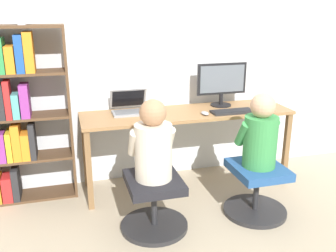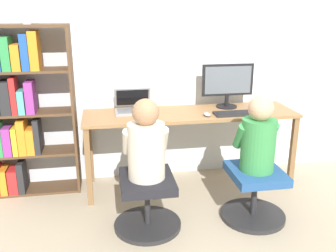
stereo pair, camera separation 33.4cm
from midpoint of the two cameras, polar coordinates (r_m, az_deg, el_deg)
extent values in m
plane|color=tan|center=(3.62, 1.50, -10.70)|extent=(14.00, 14.00, 0.00)
cube|color=silver|center=(3.80, -1.16, 11.37)|extent=(10.00, 0.05, 2.60)
cube|color=olive|center=(3.58, 0.28, 1.94)|extent=(2.02, 0.56, 0.03)
cube|color=brown|center=(3.36, -14.78, -6.70)|extent=(0.05, 0.05, 0.73)
cube|color=brown|center=(3.87, 15.23, -3.42)|extent=(0.05, 0.05, 0.73)
cube|color=brown|center=(3.80, -14.98, -3.80)|extent=(0.05, 0.05, 0.73)
cube|color=brown|center=(4.26, 12.01, -1.23)|extent=(0.05, 0.05, 0.73)
cylinder|color=black|center=(3.81, 5.57, 3.18)|extent=(0.21, 0.21, 0.01)
cylinder|color=black|center=(3.80, 5.59, 4.06)|extent=(0.04, 0.04, 0.11)
cube|color=black|center=(3.76, 5.69, 7.16)|extent=(0.52, 0.02, 0.31)
cube|color=slate|center=(3.74, 5.76, 7.12)|extent=(0.47, 0.01, 0.27)
cube|color=gray|center=(3.54, -8.30, 1.97)|extent=(0.35, 0.21, 0.02)
cube|color=slate|center=(3.53, -8.31, 2.15)|extent=(0.31, 0.17, 0.00)
cube|color=gray|center=(3.66, -8.71, 4.20)|extent=(0.35, 0.10, 0.20)
cube|color=black|center=(3.66, -8.70, 4.14)|extent=(0.31, 0.09, 0.17)
cube|color=#232326|center=(3.56, 7.19, 2.15)|extent=(0.41, 0.15, 0.02)
cube|color=black|center=(3.56, 7.20, 2.35)|extent=(0.38, 0.12, 0.00)
ellipsoid|color=#99999E|center=(3.47, 2.93, 1.92)|extent=(0.06, 0.11, 0.03)
cylinder|color=#262628|center=(3.40, 10.29, -12.61)|extent=(0.55, 0.55, 0.04)
cylinder|color=#262628|center=(3.31, 10.47, -9.82)|extent=(0.05, 0.05, 0.34)
cube|color=#234C84|center=(3.23, 10.67, -6.60)|extent=(0.42, 0.47, 0.07)
cylinder|color=#262628|center=(3.16, -5.23, -14.94)|extent=(0.55, 0.55, 0.04)
cylinder|color=#262628|center=(3.07, -5.33, -11.99)|extent=(0.05, 0.05, 0.34)
cube|color=black|center=(2.97, -5.44, -8.57)|extent=(0.42, 0.47, 0.07)
cylinder|color=#388C47|center=(3.13, 10.93, -2.42)|extent=(0.28, 0.28, 0.43)
sphere|color=tan|center=(3.04, 11.26, 3.01)|extent=(0.20, 0.20, 0.20)
cylinder|color=#388C47|center=(3.11, 8.33, -1.21)|extent=(0.08, 0.19, 0.24)
cylinder|color=#388C47|center=(3.22, 12.60, -0.78)|extent=(0.08, 0.19, 0.24)
cylinder|color=beige|center=(2.87, -5.59, -4.02)|extent=(0.29, 0.29, 0.44)
sphere|color=#A87A56|center=(2.77, -5.78, 1.97)|extent=(0.20, 0.20, 0.20)
cylinder|color=beige|center=(2.88, -8.53, -2.64)|extent=(0.08, 0.19, 0.25)
cylinder|color=beige|center=(2.93, -3.22, -2.16)|extent=(0.08, 0.19, 0.25)
cube|color=#513823|center=(3.58, -17.35, 1.81)|extent=(0.02, 0.28, 1.58)
cube|color=#513823|center=(3.89, -22.32, -9.78)|extent=(0.79, 0.27, 0.02)
cube|color=#513823|center=(3.74, -23.02, -4.46)|extent=(0.79, 0.27, 0.02)
cube|color=#513823|center=(3.62, -23.75, 1.26)|extent=(0.79, 0.27, 0.02)
cube|color=#513823|center=(3.54, -24.53, 7.31)|extent=(0.79, 0.27, 0.02)
cube|color=#513823|center=(3.50, -25.37, 13.56)|extent=(0.79, 0.27, 0.02)
cube|color=red|center=(3.83, -25.56, -8.49)|extent=(0.09, 0.19, 0.23)
cube|color=#262628|center=(3.81, -24.51, -7.94)|extent=(0.06, 0.20, 0.30)
cube|color=#8C338C|center=(3.67, -26.48, -2.91)|extent=(0.07, 0.16, 0.27)
cube|color=gold|center=(3.69, -25.38, -2.69)|extent=(0.05, 0.22, 0.26)
cube|color=orange|center=(3.66, -24.50, -2.17)|extent=(0.07, 0.21, 0.33)
cube|color=orange|center=(3.65, -23.33, -2.77)|extent=(0.07, 0.19, 0.24)
cube|color=#262628|center=(3.64, -22.43, -1.99)|extent=(0.05, 0.21, 0.33)
cube|color=#262628|center=(3.58, -26.77, 3.36)|extent=(0.09, 0.21, 0.30)
cube|color=red|center=(3.53, -25.73, 3.62)|extent=(0.05, 0.16, 0.33)
cube|color=teal|center=(3.54, -24.68, 2.80)|extent=(0.06, 0.16, 0.21)
cube|color=#8C338C|center=(3.54, -23.53, 3.58)|extent=(0.07, 0.20, 0.29)
cube|color=#2D8C47|center=(3.51, -26.82, 9.55)|extent=(0.07, 0.22, 0.29)
cube|color=orange|center=(3.51, -25.43, 9.19)|extent=(0.07, 0.24, 0.22)
cube|color=#1E4C9E|center=(3.45, -24.34, 9.97)|extent=(0.07, 0.16, 0.31)
cube|color=orange|center=(3.47, -23.08, 10.33)|extent=(0.07, 0.21, 0.34)
cube|color=#B2B2B7|center=(3.40, -24.17, 14.02)|extent=(0.06, 0.03, 0.02)
cylinder|color=#B2B2B7|center=(3.40, -24.37, 15.59)|extent=(0.17, 0.02, 0.17)
cylinder|color=white|center=(3.39, -24.40, 15.59)|extent=(0.14, 0.00, 0.14)
camera|label=1|loc=(0.17, -92.86, -0.92)|focal=40.00mm
camera|label=2|loc=(0.17, 87.14, 0.92)|focal=40.00mm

